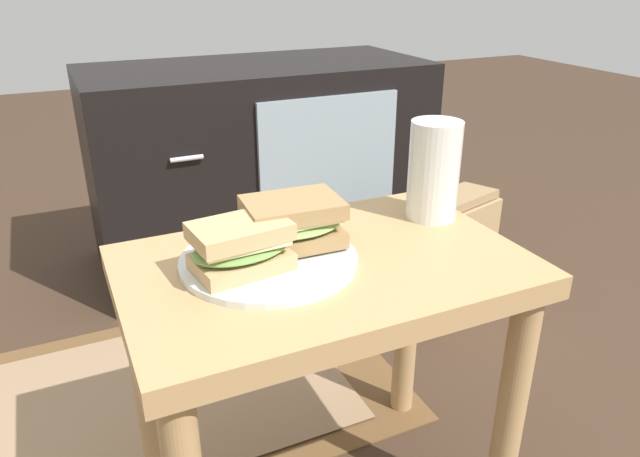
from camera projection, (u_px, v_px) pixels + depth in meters
side_table at (324, 316)px, 0.87m from camera, size 0.56×0.36×0.46m
tv_cabinet at (261, 164)px, 1.78m from camera, size 0.96×0.46×0.58m
area_rug at (86, 416)px, 1.20m from camera, size 1.28×0.61×0.01m
plate at (269, 260)px, 0.82m from camera, size 0.25×0.25×0.01m
sandwich_front at (241, 247)px, 0.77m from camera, size 0.14×0.11×0.07m
sandwich_back at (293, 222)px, 0.83m from camera, size 0.15×0.11×0.07m
beer_glass at (434, 173)px, 0.94m from camera, size 0.08×0.08×0.16m
paper_bag at (451, 255)px, 1.52m from camera, size 0.24×0.18×0.33m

